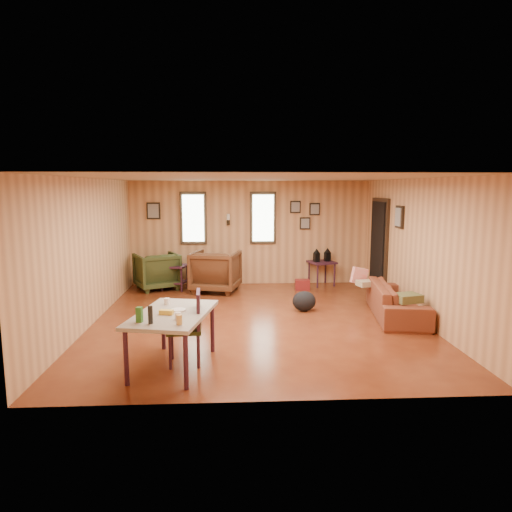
{
  "coord_description": "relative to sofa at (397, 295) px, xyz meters",
  "views": [
    {
      "loc": [
        -0.43,
        -7.54,
        2.25
      ],
      "look_at": [
        0.0,
        0.4,
        1.05
      ],
      "focal_mm": 32.0,
      "sensor_mm": 36.0,
      "label": 1
    }
  ],
  "objects": [
    {
      "name": "room",
      "position": [
        -2.28,
        0.2,
        0.82
      ],
      "size": [
        5.54,
        6.04,
        2.44
      ],
      "color": "brown",
      "rests_on": "ground"
    },
    {
      "name": "sofa",
      "position": [
        0.0,
        0.0,
        0.0
      ],
      "size": [
        0.88,
        2.05,
        0.77
      ],
      "primitive_type": "imported",
      "rotation": [
        0.0,
        0.0,
        1.42
      ],
      "color": "brown",
      "rests_on": "ground"
    },
    {
      "name": "recliner_brown",
      "position": [
        -3.23,
        2.14,
        0.1
      ],
      "size": [
        1.15,
        1.1,
        0.98
      ],
      "primitive_type": "imported",
      "rotation": [
        0.0,
        0.0,
        2.9
      ],
      "color": "#4F2C17",
      "rests_on": "ground"
    },
    {
      "name": "recliner_green",
      "position": [
        -4.55,
        2.45,
        0.06
      ],
      "size": [
        1.14,
        1.11,
        0.89
      ],
      "primitive_type": "imported",
      "rotation": [
        0.0,
        0.0,
        -2.69
      ],
      "color": "#333D1B",
      "rests_on": "ground"
    },
    {
      "name": "end_table",
      "position": [
        -4.15,
        2.38,
        -0.01
      ],
      "size": [
        0.63,
        0.59,
        0.68
      ],
      "rotation": [
        0.0,
        0.0,
        -0.23
      ],
      "color": "#401C31",
      "rests_on": "ground"
    },
    {
      "name": "side_table",
      "position": [
        -0.81,
        2.65,
        0.2
      ],
      "size": [
        0.67,
        0.67,
        0.86
      ],
      "rotation": [
        0.0,
        0.0,
        0.29
      ],
      "color": "#401C31",
      "rests_on": "ground"
    },
    {
      "name": "cooler",
      "position": [
        -1.32,
        2.21,
        -0.27
      ],
      "size": [
        0.33,
        0.24,
        0.23
      ],
      "rotation": [
        0.0,
        0.0,
        -0.05
      ],
      "color": "maroon",
      "rests_on": "ground"
    },
    {
      "name": "backpack",
      "position": [
        -1.56,
        0.45,
        -0.2
      ],
      "size": [
        0.51,
        0.45,
        0.37
      ],
      "rotation": [
        0.0,
        0.0,
        -0.35
      ],
      "color": "black",
      "rests_on": "ground"
    },
    {
      "name": "sofa_pillows",
      "position": [
        -0.23,
        0.08,
        0.11
      ],
      "size": [
        0.8,
        1.75,
        0.36
      ],
      "rotation": [
        0.0,
        0.0,
        0.24
      ],
      "color": "brown",
      "rests_on": "sofa"
    },
    {
      "name": "dining_table",
      "position": [
        -3.63,
        -2.08,
        0.26
      ],
      "size": [
        1.1,
        1.53,
        0.91
      ],
      "rotation": [
        0.0,
        0.0,
        -0.21
      ],
      "color": "gray",
      "rests_on": "ground"
    },
    {
      "name": "dining_chair",
      "position": [
        -3.42,
        -1.96,
        0.14
      ],
      "size": [
        0.45,
        0.45,
        0.95
      ],
      "rotation": [
        0.0,
        0.0,
        0.05
      ],
      "color": "#333D1B",
      "rests_on": "ground"
    }
  ]
}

